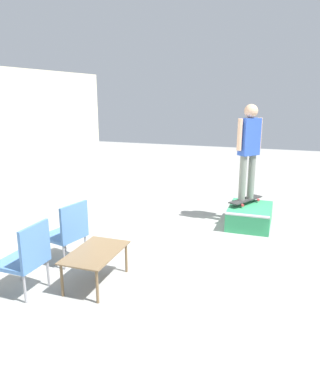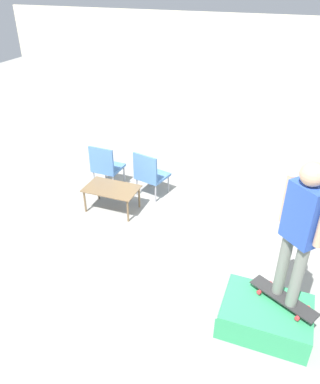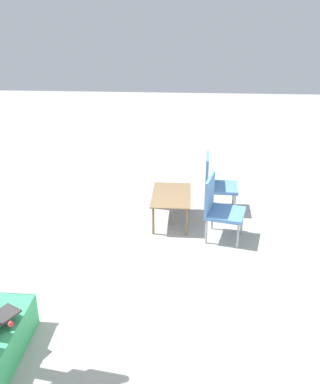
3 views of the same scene
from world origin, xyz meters
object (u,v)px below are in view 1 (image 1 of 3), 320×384
Objects in this scene: patio_chair_left at (27,256)px; patio_chair_right at (68,230)px; skate_ramp_box at (250,216)px; coffee_table at (96,255)px; skateboard_on_ramp at (246,200)px; person_skater at (249,144)px.

patio_chair_left and patio_chair_right have the same top height.
skate_ramp_box is 3.40m from coffee_table.
patio_chair_left is (-3.42, 2.37, 0.31)m from skate_ramp_box.
patio_chair_right is at bearing 56.70° from coffee_table.
patio_chair_left is (-3.59, 2.26, 0.05)m from skateboard_on_ramp.
person_skater is at bearing -26.80° from coffee_table.
person_skater is at bearing 150.07° from patio_chair_left.
patio_chair_right is (-2.66, 2.26, -1.02)m from person_skater.
patio_chair_right is at bearing 167.87° from skateboard_on_ramp.
patio_chair_right is (-2.49, 2.37, 0.31)m from skate_ramp_box.
patio_chair_right is (0.45, 0.69, 0.09)m from coffee_table.
coffee_table is at bearing 150.25° from skate_ramp_box.
skateboard_on_ramp is 0.88× the size of coffee_table.
person_skater reaches higher than skateboard_on_ramp.
skateboard_on_ramp is 1.07m from person_skater.
patio_chair_right is (-2.66, 2.26, 0.05)m from skateboard_on_ramp.
patio_chair_right reaches higher than skateboard_on_ramp.
patio_chair_left is at bearing -171.12° from person_skater.
coffee_table is 0.83m from patio_chair_right.
coffee_table is at bearing 69.95° from patio_chair_right.
person_skater is 1.87× the size of coffee_table.
person_skater is (0.17, 0.11, 1.34)m from skate_ramp_box.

